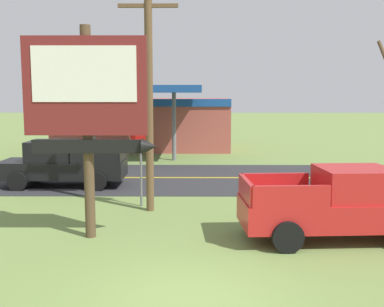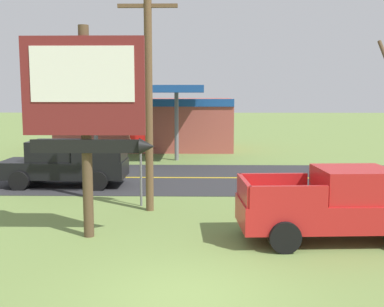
# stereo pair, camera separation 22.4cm
# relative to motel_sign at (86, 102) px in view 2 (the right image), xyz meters

# --- Properties ---
(ground_plane) EXTENTS (180.00, 180.00, 0.00)m
(ground_plane) POSITION_rel_motel_sign_xyz_m (2.72, -3.72, -3.72)
(ground_plane) COLOR olive
(road_asphalt) EXTENTS (140.00, 8.00, 0.02)m
(road_asphalt) POSITION_rel_motel_sign_xyz_m (2.72, 9.28, -3.71)
(road_asphalt) COLOR #2B2B2D
(road_asphalt) RESTS_ON ground
(road_centre_line) EXTENTS (126.00, 0.20, 0.01)m
(road_centre_line) POSITION_rel_motel_sign_xyz_m (2.72, 9.28, -3.70)
(road_centre_line) COLOR gold
(road_centre_line) RESTS_ON road_asphalt
(motel_sign) EXTENTS (3.49, 0.54, 5.72)m
(motel_sign) POSITION_rel_motel_sign_xyz_m (0.00, 0.00, 0.00)
(motel_sign) COLOR brown
(motel_sign) RESTS_ON ground
(stop_sign) EXTENTS (0.80, 0.08, 2.95)m
(stop_sign) POSITION_rel_motel_sign_xyz_m (0.94, 3.72, -1.70)
(stop_sign) COLOR slate
(stop_sign) RESTS_ON ground
(utility_pole) EXTENTS (2.16, 0.26, 8.04)m
(utility_pole) POSITION_rel_motel_sign_xyz_m (1.31, 3.12, 0.62)
(utility_pole) COLOR brown
(utility_pole) RESTS_ON ground
(gas_station) EXTENTS (12.00, 11.50, 4.40)m
(gas_station) POSITION_rel_motel_sign_xyz_m (-0.81, 20.91, -1.78)
(gas_station) COLOR #A84C42
(gas_station) RESTS_ON ground
(pickup_red_parked_on_lawn) EXTENTS (5.30, 2.47, 1.96)m
(pickup_red_parked_on_lawn) POSITION_rel_motel_sign_xyz_m (6.74, -0.03, -2.76)
(pickup_red_parked_on_lawn) COLOR red
(pickup_red_parked_on_lawn) RESTS_ON ground
(pickup_black_on_road) EXTENTS (5.20, 2.24, 1.96)m
(pickup_black_on_road) POSITION_rel_motel_sign_xyz_m (-2.84, 7.28, -2.76)
(pickup_black_on_road) COLOR black
(pickup_black_on_road) RESTS_ON ground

